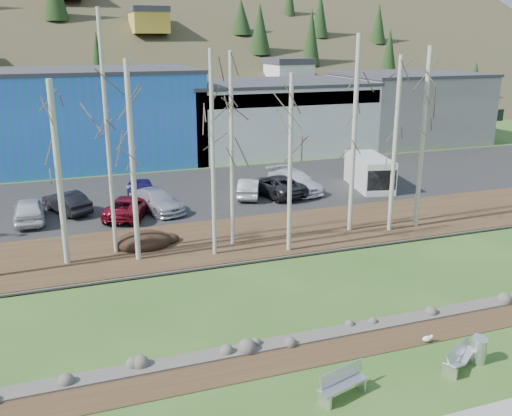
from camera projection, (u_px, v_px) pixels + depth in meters
name	position (u px, v px, depth m)	size (l,w,h in m)	color
ground	(354.00, 382.00, 18.88)	(200.00, 200.00, 0.00)	#2A5319
dirt_strip	(326.00, 350.00, 20.77)	(80.00, 1.80, 0.03)	#382616
near_bank_rocks	(314.00, 337.00, 21.68)	(80.00, 0.80, 0.50)	#47423D
river	(275.00, 294.00, 25.37)	(80.00, 8.00, 0.90)	black
far_bank_rocks	(245.00, 261.00, 29.07)	(80.00, 0.80, 0.46)	#47423D
far_bank	(227.00, 239.00, 31.93)	(80.00, 7.00, 0.15)	#382616
parking_lot	(185.00, 193.00, 41.39)	(80.00, 14.00, 0.14)	black
building_blue	(82.00, 116.00, 50.89)	(20.40, 12.24, 8.30)	#2076C2
building_white	(270.00, 116.00, 56.91)	(18.36, 12.24, 6.80)	beige
building_grey	(407.00, 107.00, 62.04)	(14.28, 12.24, 7.30)	slate
bench_intact	(342.00, 383.00, 18.05)	(1.89, 1.03, 0.91)	#B4B5B9
bench_damaged	(459.00, 358.00, 19.60)	(1.75, 1.27, 0.75)	#B4B5B9
litter_bin	(479.00, 351.00, 19.91)	(0.51, 0.51, 0.89)	#B4B5B9
seagull	(427.00, 339.00, 21.24)	(0.46, 0.22, 0.33)	gold
dirt_mound	(143.00, 241.00, 30.64)	(3.07, 2.17, 0.60)	black
birch_1	(107.00, 137.00, 28.14)	(0.20, 0.20, 12.16)	beige
birch_2	(59.00, 175.00, 27.18)	(0.29, 0.29, 9.00)	beige
birch_3	(213.00, 156.00, 28.18)	(0.21, 0.21, 10.32)	beige
birch_4	(133.00, 164.00, 27.53)	(0.26, 0.26, 9.88)	beige
birch_5	(232.00, 151.00, 29.68)	(0.21, 0.21, 10.18)	beige
birch_6	(290.00, 165.00, 28.86)	(0.22, 0.22, 9.16)	beige
birch_7	(354.00, 136.00, 31.76)	(0.26, 0.26, 11.02)	beige
birch_8	(395.00, 146.00, 31.93)	(0.25, 0.25, 9.90)	beige
birch_9	(423.00, 140.00, 32.58)	(0.28, 0.28, 10.37)	beige
car_0	(29.00, 210.00, 34.57)	(1.80, 4.46, 1.52)	silver
car_1	(67.00, 202.00, 36.44)	(1.47, 4.21, 1.39)	black
car_2	(129.00, 206.00, 35.64)	(2.24, 4.85, 1.35)	maroon
car_3	(156.00, 201.00, 36.73)	(1.98, 4.86, 1.41)	#ABABB3
car_4	(143.00, 192.00, 38.44)	(1.86, 4.61, 1.57)	#201257
car_5	(249.00, 188.00, 40.02)	(1.41, 4.05, 1.33)	#B3B3B5
car_6	(276.00, 185.00, 40.45)	(2.41, 5.22, 1.45)	#252527
car_7	(294.00, 181.00, 41.40)	(2.13, 5.24, 1.52)	white
van_white	(370.00, 173.00, 42.22)	(3.24, 5.68, 2.34)	white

